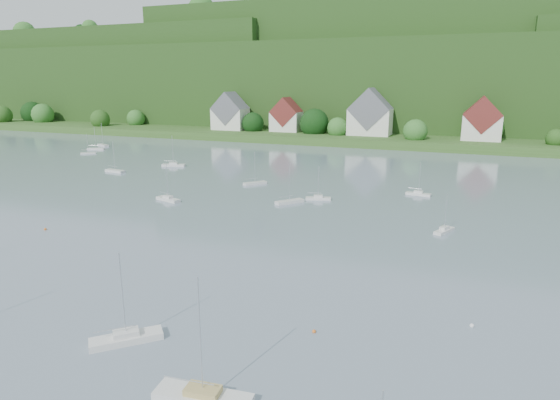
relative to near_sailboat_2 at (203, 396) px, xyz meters
name	(u,v)px	position (x,y,z in m)	size (l,w,h in m)	color
far_shore_strip	(363,135)	(-23.15, 170.66, 1.00)	(600.00, 60.00, 3.00)	#345921
forested_ridge	(391,82)	(-22.75, 239.23, 22.38)	(620.00, 181.22, 69.89)	#1A3912
village_building_0	(230,114)	(-78.15, 157.66, 9.01)	(14.00, 10.40, 16.00)	silver
village_building_1	(286,117)	(-53.15, 159.66, 8.25)	(12.00, 9.36, 14.00)	silver
village_building_2	(370,116)	(-18.15, 158.66, 9.77)	(16.00, 11.44, 18.00)	silver
village_building_3	(482,122)	(21.85, 156.66, 8.93)	(13.00, 10.40, 15.50)	silver
near_sailboat_2	(203,396)	(0.00, 0.00, 0.00)	(7.76, 2.86, 10.25)	silver
near_sailboat_3	(126,337)	(-11.01, 4.86, -0.04)	(6.02, 5.87, 8.87)	silver
mooring_buoy_2	(314,332)	(4.77, 12.86, -0.50)	(0.38, 0.38, 0.38)	orange
mooring_buoy_3	(45,230)	(-45.76, 27.94, -0.50)	(0.44, 0.44, 0.44)	orange
mooring_buoy_4	(472,327)	(19.02, 19.56, -0.50)	(0.45, 0.45, 0.45)	white
far_sailboat_cluster	(340,178)	(-11.08, 85.54, -0.13)	(201.27, 70.66, 8.71)	silver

